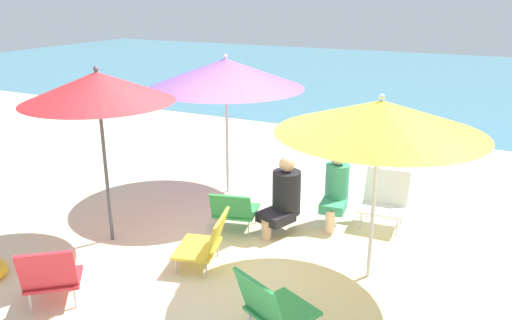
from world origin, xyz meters
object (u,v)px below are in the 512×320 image
Objects in this scene: beach_chair_a at (272,306)px; beach_chair_c at (206,241)px; umbrella_purple at (226,73)px; person_a at (336,185)px; beach_chair_e at (384,198)px; umbrella_yellow at (380,117)px; umbrella_red at (98,87)px; beach_chair_d at (51,276)px; beach_chair_b at (234,210)px; person_b at (284,196)px.

beach_chair_c is at bearing 80.25° from beach_chair_a.
umbrella_purple is 2.22× the size of person_a.
umbrella_purple is at bearing -93.97° from beach_chair_e.
umbrella_yellow is 2.96× the size of beach_chair_c.
beach_chair_d is (0.46, -1.29, -1.48)m from umbrella_red.
beach_chair_a is at bearing -9.17° from beach_chair_e.
umbrella_purple reaches higher than umbrella_yellow.
beach_chair_d is (-0.02, -3.23, -1.41)m from umbrella_purple.
person_a reaches higher than beach_chair_a.
beach_chair_c is (0.12, -0.83, -0.01)m from beach_chair_b.
umbrella_yellow is 2.71× the size of beach_chair_a.
person_b is at bearing -74.38° from beach_chair_b.
beach_chair_a is 1.05× the size of beach_chair_d.
person_a is at bearing 36.22° from umbrella_red.
umbrella_red is at bearing 109.31° from beach_chair_b.
umbrella_red is 3.64m from beach_chair_e.
beach_chair_d is at bearing -90.38° from umbrella_purple.
person_b is (-1.04, -0.76, 0.12)m from beach_chair_e.
umbrella_red is 2.10m from beach_chair_b.
umbrella_yellow is 2.97× the size of beach_chair_e.
beach_chair_d is 3.40m from person_a.
umbrella_purple is at bearing 150.12° from umbrella_yellow.
beach_chair_a is 2.42m from person_a.
beach_chair_a is at bearing 40.41° from person_b.
person_a is at bearing -68.30° from beach_chair_e.
umbrella_purple is (-2.45, 1.40, 0.05)m from umbrella_yellow.
beach_chair_d is at bearing -143.51° from umbrella_yellow.
beach_chair_e is 0.68× the size of person_a.
person_b is at bearing 154.42° from umbrella_yellow.
umbrella_red reaches higher than beach_chair_e.
umbrella_yellow is 2.84× the size of beach_chair_b.
person_b is (0.52, 0.30, 0.17)m from beach_chair_b.
umbrella_purple reaches higher than beach_chair_a.
beach_chair_c is 0.96× the size of beach_chair_d.
beach_chair_c is at bearing 0.37° from person_b.
beach_chair_d is at bearing 145.86° from beach_chair_b.
umbrella_yellow is at bearing -29.88° from umbrella_purple.
beach_chair_c is at bearing -66.54° from umbrella_purple.
beach_chair_e reaches higher than beach_chair_a.
beach_chair_d is at bearing 129.12° from beach_chair_a.
umbrella_purple is at bearing -103.91° from person_b.
umbrella_yellow is at bearing 26.59° from person_a.
beach_chair_e is 1.29m from person_b.
umbrella_purple is at bearing 76.17° from umbrella_red.
umbrella_red is 3.05× the size of beach_chair_c.
beach_chair_b is 1.00× the size of beach_chair_d.
umbrella_red is 2.93× the size of beach_chair_d.
beach_chair_d is (-2.47, -1.82, -1.35)m from umbrella_yellow.
umbrella_red is 3.03m from person_a.
person_a reaches higher than beach_chair_b.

